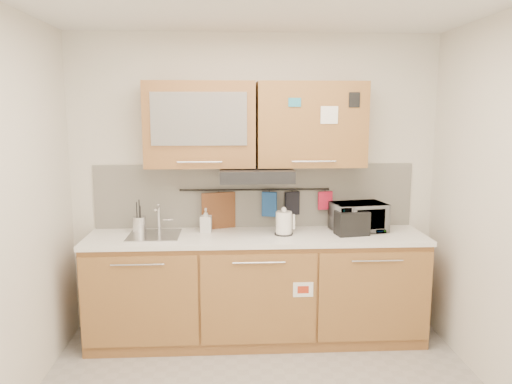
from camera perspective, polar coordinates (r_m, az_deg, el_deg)
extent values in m
plane|color=silver|center=(4.41, -0.15, 0.88)|extent=(3.20, 0.00, 3.20)
cube|color=#A06F38|center=(4.33, 0.06, -11.05)|extent=(2.80, 0.60, 0.88)
cube|color=black|center=(4.48, 0.06, -15.73)|extent=(2.80, 0.54, 0.10)
cube|color=#A5773B|center=(4.08, -13.18, -12.14)|extent=(0.91, 0.02, 0.74)
cylinder|color=silver|center=(3.96, -13.41, -8.09)|extent=(0.41, 0.01, 0.01)
cube|color=#A5773B|center=(4.03, 0.32, -12.19)|extent=(0.91, 0.02, 0.74)
cylinder|color=silver|center=(3.90, 0.34, -8.09)|extent=(0.41, 0.01, 0.01)
cube|color=#A5773B|center=(4.19, 13.45, -11.61)|extent=(0.91, 0.02, 0.74)
cylinder|color=silver|center=(4.06, 13.72, -7.65)|extent=(0.41, 0.01, 0.01)
cube|color=white|center=(4.18, 0.07, -5.18)|extent=(2.82, 0.62, 0.04)
cube|color=silver|center=(4.41, -0.14, -0.43)|extent=(2.80, 0.02, 0.56)
cube|color=#A06F38|center=(4.19, -6.39, 7.66)|extent=(0.90, 0.35, 0.70)
cube|color=silver|center=(4.00, -6.55, 8.30)|extent=(0.76, 0.02, 0.42)
cube|color=#A5773B|center=(4.23, 6.26, 7.68)|extent=(0.90, 0.35, 0.70)
cube|color=white|center=(4.08, 8.38, 8.70)|extent=(0.14, 0.00, 0.14)
cube|color=black|center=(4.14, 0.03, 2.01)|extent=(0.60, 0.46, 0.10)
cube|color=silver|center=(4.23, -11.56, -5.00)|extent=(0.42, 0.40, 0.03)
cylinder|color=silver|center=(4.35, -11.05, -2.89)|extent=(0.03, 0.03, 0.24)
cylinder|color=silver|center=(4.25, -11.23, -1.80)|extent=(0.02, 0.18, 0.02)
cylinder|color=black|center=(4.36, -0.12, 0.26)|extent=(1.30, 0.02, 0.02)
cylinder|color=silver|center=(4.33, -13.18, -3.68)|extent=(0.15, 0.15, 0.14)
cylinder|color=black|center=(4.33, -13.44, -2.85)|extent=(0.01, 0.01, 0.27)
cylinder|color=black|center=(4.30, -13.05, -3.10)|extent=(0.01, 0.01, 0.24)
cylinder|color=black|center=(4.33, -13.17, -2.70)|extent=(0.01, 0.01, 0.29)
cylinder|color=black|center=(4.31, -13.43, -3.30)|extent=(0.01, 0.01, 0.21)
cylinder|color=white|center=(4.17, 3.19, -3.58)|extent=(0.15, 0.15, 0.20)
sphere|color=white|center=(4.14, 3.21, -2.02)|extent=(0.04, 0.04, 0.04)
cube|color=white|center=(4.19, 4.31, -3.40)|extent=(0.02, 0.03, 0.12)
cylinder|color=black|center=(4.19, 3.18, -4.79)|extent=(0.15, 0.15, 0.01)
cube|color=black|center=(4.23, 10.91, -3.51)|extent=(0.29, 0.20, 0.20)
cube|color=black|center=(4.19, 10.35, -2.32)|extent=(0.09, 0.13, 0.01)
cube|color=black|center=(4.23, 11.53, -2.26)|extent=(0.09, 0.13, 0.01)
imported|color=#999999|center=(4.37, 11.62, -2.83)|extent=(0.49, 0.37, 0.24)
imported|color=#999999|center=(4.27, -5.75, -3.23)|extent=(0.10, 0.10, 0.21)
cube|color=brown|center=(4.38, -4.29, -2.45)|extent=(0.29, 0.11, 0.37)
cube|color=#1F4A8E|center=(4.38, 1.54, -1.40)|extent=(0.13, 0.06, 0.22)
cube|color=black|center=(4.40, 4.15, -1.30)|extent=(0.14, 0.08, 0.20)
cube|color=#BD1936|center=(4.44, 7.91, -0.97)|extent=(0.13, 0.04, 0.16)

